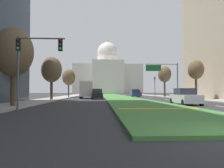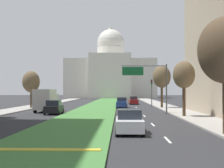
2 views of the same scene
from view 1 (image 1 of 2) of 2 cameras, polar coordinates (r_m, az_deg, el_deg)
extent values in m
plane|color=#2B2B2D|center=(66.69, 0.51, -3.03)|extent=(265.78, 265.78, 0.00)
cube|color=#427A38|center=(60.66, 0.87, -3.08)|extent=(6.45, 108.73, 0.14)
cube|color=gold|center=(16.08, 11.87, -6.13)|extent=(5.81, 0.50, 0.04)
cube|color=silver|center=(22.36, 26.15, -5.17)|extent=(0.16, 2.40, 0.01)
cube|color=silver|center=(29.72, 18.47, -4.40)|extent=(0.16, 2.40, 0.01)
cube|color=silver|center=(38.21, 13.52, -3.85)|extent=(0.16, 2.40, 0.01)
cube|color=silver|center=(49.07, 9.78, -3.42)|extent=(0.16, 2.40, 0.01)
cube|color=silver|center=(55.42, 8.29, -3.25)|extent=(0.16, 2.40, 0.01)
cube|color=silver|center=(69.71, 5.95, -2.97)|extent=(0.16, 2.40, 0.01)
cube|color=silver|center=(75.72, 5.23, -2.88)|extent=(0.16, 2.40, 0.01)
cube|color=silver|center=(96.69, 3.43, -2.66)|extent=(0.16, 2.40, 0.01)
cube|color=#9E9991|center=(55.09, -11.55, -3.17)|extent=(4.00, 108.73, 0.15)
cube|color=#9E9991|center=(56.89, 13.73, -3.11)|extent=(4.00, 108.73, 0.15)
cube|color=silver|center=(127.19, -1.17, 1.12)|extent=(37.21, 18.66, 15.94)
cube|color=silver|center=(115.93, -0.99, 1.80)|extent=(16.37, 4.00, 17.54)
cylinder|color=silver|center=(128.19, -1.16, 5.89)|extent=(11.36, 11.36, 5.41)
sphere|color=silver|center=(128.91, -1.16, 7.97)|extent=(11.49, 11.49, 11.49)
cylinder|color=silver|center=(129.89, -1.16, 10.22)|extent=(1.80, 1.80, 3.00)
cylinder|color=#515456|center=(16.82, -22.69, 2.48)|extent=(0.16, 0.16, 5.20)
cube|color=black|center=(17.08, -22.60, 9.19)|extent=(0.28, 0.24, 0.84)
sphere|color=#510F0F|center=(17.00, -22.75, 10.20)|extent=(0.18, 0.18, 0.18)
sphere|color=#4C380F|center=(16.95, -22.76, 9.27)|extent=(0.18, 0.18, 0.18)
sphere|color=#1ED838|center=(16.90, -22.77, 8.34)|extent=(0.18, 0.18, 0.18)
cylinder|color=#515456|center=(16.71, -17.31, 10.95)|extent=(3.20, 0.10, 0.10)
cube|color=black|center=(16.35, -12.91, 9.58)|extent=(0.28, 0.24, 0.84)
sphere|color=#510F0F|center=(16.28, -12.99, 10.65)|extent=(0.18, 0.18, 0.18)
sphere|color=#4C380F|center=(16.22, -13.00, 9.68)|extent=(0.18, 0.18, 0.18)
sphere|color=#1ED838|center=(16.16, -13.01, 8.71)|extent=(0.18, 0.18, 0.18)
cylinder|color=#515456|center=(58.17, 10.78, -0.61)|extent=(0.16, 0.16, 5.20)
cube|color=black|center=(58.25, 10.77, 1.35)|extent=(0.28, 0.24, 0.84)
sphere|color=#510F0F|center=(58.13, 10.80, 1.64)|extent=(0.18, 0.18, 0.18)
sphere|color=#4C380F|center=(58.11, 10.80, 1.36)|extent=(0.18, 0.18, 0.18)
sphere|color=#1ED838|center=(58.10, 10.80, 1.09)|extent=(0.18, 0.18, 0.18)
cylinder|color=#515456|center=(42.71, 16.23, 0.74)|extent=(0.20, 0.20, 6.50)
cylinder|color=#515456|center=(42.07, 12.38, 4.92)|extent=(5.91, 0.12, 0.12)
cube|color=#146033|center=(41.58, 10.43, 4.01)|extent=(2.80, 0.08, 1.10)
cylinder|color=#4C3823|center=(21.22, -23.76, -0.38)|extent=(0.43, 0.43, 3.72)
ellipsoid|color=brown|center=(21.48, -23.65, 7.43)|extent=(3.39, 3.39, 4.24)
cylinder|color=#4C3823|center=(34.49, -15.07, -1.04)|extent=(0.39, 0.39, 3.65)
ellipsoid|color=brown|center=(34.64, -15.03, 3.56)|extent=(3.05, 3.05, 3.81)
cylinder|color=#4C3823|center=(38.16, 20.49, -0.75)|extent=(0.36, 0.36, 4.06)
ellipsoid|color=brown|center=(38.32, 20.44, 3.46)|extent=(2.50, 2.50, 3.12)
cylinder|color=#4C3823|center=(51.09, -10.92, -1.33)|extent=(0.30, 0.30, 3.61)
ellipsoid|color=brown|center=(51.19, -10.90, 1.70)|extent=(2.89, 2.89, 3.62)
cylinder|color=#4C3823|center=(54.27, 13.17, -0.90)|extent=(0.40, 0.40, 4.46)
ellipsoid|color=brown|center=(54.41, 13.15, 2.46)|extent=(3.07, 3.07, 3.83)
cube|color=silver|center=(23.95, 18.08, -3.55)|extent=(1.89, 4.36, 0.80)
cube|color=#282D38|center=(24.10, 17.91, -1.81)|extent=(1.66, 2.10, 0.66)
cylinder|color=black|center=(22.70, 21.68, -4.38)|extent=(0.22, 0.64, 0.64)
cylinder|color=black|center=(22.04, 17.60, -4.50)|extent=(0.22, 0.64, 0.64)
cylinder|color=black|center=(25.88, 18.49, -4.09)|extent=(0.22, 0.64, 0.64)
cylinder|color=black|center=(25.31, 14.86, -4.17)|extent=(0.22, 0.64, 0.64)
cube|color=black|center=(38.96, -3.78, -2.90)|extent=(1.93, 4.21, 0.87)
cube|color=#282D38|center=(38.79, -3.77, -1.74)|extent=(1.66, 2.04, 0.71)
cylinder|color=black|center=(40.60, -4.99, -3.33)|extent=(0.24, 0.65, 0.64)
cylinder|color=black|center=(40.61, -2.62, -3.34)|extent=(0.24, 0.65, 0.64)
cylinder|color=black|center=(37.34, -5.04, -3.46)|extent=(0.24, 0.65, 0.64)
cylinder|color=black|center=(37.35, -2.46, -3.47)|extent=(0.24, 0.65, 0.64)
cube|color=navy|center=(53.52, 5.89, -2.60)|extent=(1.99, 4.22, 0.89)
cube|color=#282D38|center=(53.68, 5.86, -1.74)|extent=(1.67, 2.06, 0.73)
cylinder|color=black|center=(52.01, 6.96, -3.00)|extent=(0.25, 0.65, 0.64)
cylinder|color=black|center=(51.84, 5.18, -3.01)|extent=(0.25, 0.65, 0.64)
cylinder|color=black|center=(55.23, 6.55, -2.93)|extent=(0.25, 0.65, 0.64)
cylinder|color=black|center=(55.06, 4.87, -2.94)|extent=(0.25, 0.65, 0.64)
cube|color=maroon|center=(67.11, 6.36, -2.47)|extent=(1.93, 4.74, 0.84)
cube|color=#282D38|center=(67.29, 6.32, -1.81)|extent=(1.64, 2.30, 0.69)
cylinder|color=black|center=(65.43, 7.38, -2.76)|extent=(0.24, 0.65, 0.64)
cylinder|color=black|center=(65.10, 5.98, -2.77)|extent=(0.24, 0.65, 0.64)
cylinder|color=black|center=(69.13, 6.71, -2.71)|extent=(0.24, 0.65, 0.64)
cylinder|color=black|center=(68.83, 5.39, -2.72)|extent=(0.24, 0.65, 0.64)
cube|color=#BCBCC1|center=(45.47, -6.19, -1.75)|extent=(2.30, 2.00, 2.20)
cube|color=beige|center=(42.28, -6.43, -1.26)|extent=(2.30, 4.40, 2.80)
cylinder|color=black|center=(45.55, -7.52, -3.00)|extent=(0.30, 0.90, 0.90)
cylinder|color=black|center=(45.44, -4.87, -3.01)|extent=(0.30, 0.90, 0.90)
cylinder|color=black|center=(41.27, -7.99, -3.12)|extent=(0.30, 0.90, 0.90)
cylinder|color=black|center=(41.14, -5.07, -3.13)|extent=(0.30, 0.90, 0.90)
camera|label=2|loc=(8.17, 78.58, 11.37)|focal=47.55mm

